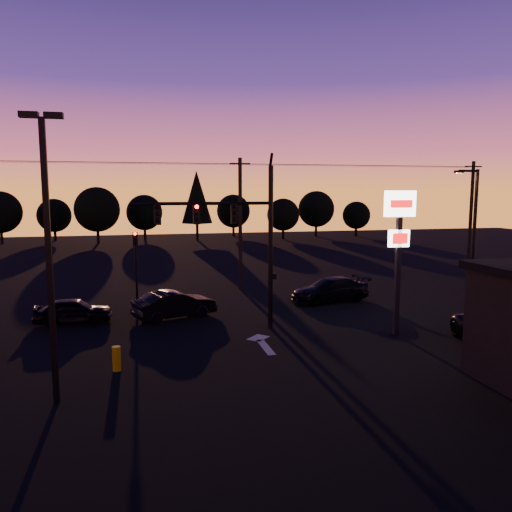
{
  "coord_description": "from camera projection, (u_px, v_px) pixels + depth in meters",
  "views": [
    {
      "loc": [
        -4.72,
        -19.44,
        6.8
      ],
      "look_at": [
        1.0,
        5.0,
        3.5
      ],
      "focal_mm": 35.0,
      "sensor_mm": 36.0,
      "label": 1
    }
  ],
  "objects": [
    {
      "name": "lane_arrow",
      "position": [
        262.0,
        343.0,
        22.45
      ],
      "size": [
        1.2,
        3.1,
        0.01
      ],
      "color": "beige",
      "rests_on": "ground"
    },
    {
      "name": "tree_2",
      "position": [
        97.0,
        210.0,
        64.23
      ],
      "size": [
        5.77,
        5.78,
        7.26
      ],
      "color": "black",
      "rests_on": "ground"
    },
    {
      "name": "parking_lot_light",
      "position": [
        48.0,
        240.0,
        15.45
      ],
      "size": [
        1.25,
        0.3,
        9.14
      ],
      "color": "black",
      "rests_on": "ground"
    },
    {
      "name": "pylon_sign",
      "position": [
        399.0,
        232.0,
        23.11
      ],
      "size": [
        1.5,
        0.28,
        6.8
      ],
      "color": "black",
      "rests_on": "ground"
    },
    {
      "name": "tree_0",
      "position": [
        0.0,
        212.0,
        63.49
      ],
      "size": [
        5.36,
        5.36,
        6.74
      ],
      "color": "black",
      "rests_on": "ground"
    },
    {
      "name": "tree_8",
      "position": [
        356.0,
        215.0,
        74.69
      ],
      "size": [
        4.12,
        4.12,
        5.19
      ],
      "color": "black",
      "rests_on": "ground"
    },
    {
      "name": "suv_parked",
      "position": [
        497.0,
        333.0,
        21.61
      ],
      "size": [
        3.17,
        5.28,
        1.37
      ],
      "primitive_type": "imported",
      "rotation": [
        0.0,
        0.0,
        -0.19
      ],
      "color": "black",
      "rests_on": "ground"
    },
    {
      "name": "secondary_signal",
      "position": [
        136.0,
        256.0,
        30.31
      ],
      "size": [
        0.3,
        0.31,
        4.35
      ],
      "color": "black",
      "rests_on": "ground"
    },
    {
      "name": "car_mid",
      "position": [
        175.0,
        304.0,
        26.78
      ],
      "size": [
        4.69,
        3.01,
        1.46
      ],
      "primitive_type": "imported",
      "rotation": [
        0.0,
        0.0,
        1.93
      ],
      "color": "black",
      "rests_on": "ground"
    },
    {
      "name": "utility_pole_2",
      "position": [
        471.0,
        220.0,
        38.16
      ],
      "size": [
        1.4,
        0.26,
        9.0
      ],
      "color": "black",
      "rests_on": "ground"
    },
    {
      "name": "tree_4",
      "position": [
        197.0,
        197.0,
        67.93
      ],
      "size": [
        4.18,
        4.18,
        9.5
      ],
      "color": "black",
      "rests_on": "ground"
    },
    {
      "name": "power_wires",
      "position": [
        240.0,
        164.0,
        33.57
      ],
      "size": [
        36.0,
        1.22,
        0.07
      ],
      "color": "black",
      "rests_on": "ground"
    },
    {
      "name": "bollard",
      "position": [
        117.0,
        359.0,
        18.91
      ],
      "size": [
        0.31,
        0.31,
        0.94
      ],
      "primitive_type": "cylinder",
      "color": "#B09503",
      "rests_on": "ground"
    },
    {
      "name": "car_right",
      "position": [
        330.0,
        290.0,
        30.75
      ],
      "size": [
        5.3,
        2.94,
        1.45
      ],
      "primitive_type": "imported",
      "rotation": [
        0.0,
        0.0,
        -1.38
      ],
      "color": "black",
      "rests_on": "ground"
    },
    {
      "name": "traffic_signal_mast",
      "position": [
        239.0,
        230.0,
        23.91
      ],
      "size": [
        6.79,
        0.52,
        8.58
      ],
      "color": "black",
      "rests_on": "ground"
    },
    {
      "name": "streetlight",
      "position": [
        473.0,
        232.0,
        28.6
      ],
      "size": [
        1.55,
        0.35,
        8.0
      ],
      "color": "black",
      "rests_on": "ground"
    },
    {
      "name": "tree_3",
      "position": [
        144.0,
        213.0,
        69.53
      ],
      "size": [
        4.95,
        4.95,
        6.22
      ],
      "color": "black",
      "rests_on": "ground"
    },
    {
      "name": "tree_5",
      "position": [
        233.0,
        211.0,
        74.4
      ],
      "size": [
        4.95,
        4.95,
        6.22
      ],
      "color": "black",
      "rests_on": "ground"
    },
    {
      "name": "tree_6",
      "position": [
        283.0,
        215.0,
        70.0
      ],
      "size": [
        4.54,
        4.54,
        5.71
      ],
      "color": "black",
      "rests_on": "ground"
    },
    {
      "name": "ground",
      "position": [
        260.0,
        355.0,
        20.72
      ],
      "size": [
        120.0,
        120.0,
        0.0
      ],
      "primitive_type": "plane",
      "color": "black",
      "rests_on": "ground"
    },
    {
      "name": "tree_7",
      "position": [
        316.0,
        209.0,
        74.17
      ],
      "size": [
        5.36,
        5.36,
        6.74
      ],
      "color": "black",
      "rests_on": "ground"
    },
    {
      "name": "utility_pole_1",
      "position": [
        240.0,
        223.0,
        34.09
      ],
      "size": [
        1.4,
        0.26,
        9.0
      ],
      "color": "black",
      "rests_on": "ground"
    },
    {
      "name": "car_left",
      "position": [
        73.0,
        311.0,
        25.68
      ],
      "size": [
        3.88,
        1.58,
        1.32
      ],
      "primitive_type": "imported",
      "rotation": [
        0.0,
        0.0,
        1.56
      ],
      "color": "black",
      "rests_on": "ground"
    },
    {
      "name": "tree_1",
      "position": [
        54.0,
        215.0,
        67.82
      ],
      "size": [
        4.54,
        4.54,
        5.71
      ],
      "color": "black",
      "rests_on": "ground"
    }
  ]
}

